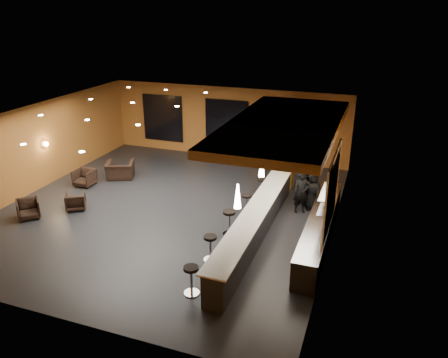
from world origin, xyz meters
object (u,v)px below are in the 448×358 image
(pendant_1, at_px, (262,166))
(armchair_b, at_px, (76,201))
(bar_counter, at_px, (256,224))
(bar_stool_4, at_px, (262,185))
(prep_counter, at_px, (319,229))
(pendant_2, at_px, (279,144))
(column, at_px, (287,147))
(pendant_0, at_px, (238,196))
(armchair_a, at_px, (28,209))
(bar_stool_1, at_px, (210,245))
(staff_c, at_px, (313,191))
(staff_a, at_px, (301,192))
(bar_stool_2, at_px, (229,220))
(bar_stool_0, at_px, (191,277))
(armchair_d, at_px, (120,170))
(bar_stool_3, at_px, (246,202))
(armchair_c, at_px, (85,178))
(staff_b, at_px, (308,186))

(pendant_1, height_order, armchair_b, pendant_1)
(bar_counter, relative_size, bar_stool_4, 11.06)
(prep_counter, bearing_deg, bar_stool_4, 133.45)
(pendant_2, bearing_deg, column, 90.00)
(prep_counter, relative_size, pendant_0, 8.57)
(armchair_a, height_order, bar_stool_1, bar_stool_1)
(column, relative_size, pendant_1, 5.00)
(staff_c, distance_m, bar_stool_1, 5.14)
(column, height_order, pendant_2, column)
(pendant_2, relative_size, staff_a, 0.44)
(pendant_1, height_order, bar_stool_2, pendant_1)
(bar_stool_0, bearing_deg, staff_a, 72.83)
(pendant_1, height_order, staff_a, pendant_1)
(staff_c, distance_m, armchair_d, 8.50)
(pendant_2, bearing_deg, bar_stool_3, -121.32)
(pendant_2, relative_size, bar_stool_0, 0.84)
(armchair_a, xyz_separation_m, bar_stool_1, (7.20, -0.41, 0.18))
(armchair_c, bearing_deg, armchair_d, 51.83)
(staff_c, distance_m, armchair_c, 9.50)
(armchair_b, height_order, bar_stool_0, bar_stool_0)
(bar_stool_3, bearing_deg, armchair_d, 167.03)
(staff_c, xyz_separation_m, bar_stool_4, (-2.09, 0.55, -0.29))
(armchair_b, bearing_deg, armchair_a, 12.33)
(pendant_2, height_order, bar_stool_2, pendant_2)
(column, bearing_deg, bar_stool_0, -95.53)
(bar_stool_1, bearing_deg, column, 81.88)
(armchair_c, relative_size, bar_stool_0, 0.95)
(column, distance_m, bar_stool_2, 4.92)
(bar_stool_3, bearing_deg, bar_stool_4, 85.94)
(prep_counter, relative_size, staff_c, 3.99)
(pendant_0, xyz_separation_m, staff_b, (1.16, 5.03, -1.55))
(bar_stool_2, relative_size, bar_stool_4, 1.20)
(pendant_1, bearing_deg, armchair_b, -174.33)
(armchair_d, relative_size, bar_stool_0, 1.40)
(armchair_d, height_order, bar_stool_0, bar_stool_0)
(armchair_c, xyz_separation_m, bar_stool_3, (7.23, -0.21, 0.11))
(column, bearing_deg, prep_counter, -64.00)
(staff_a, bearing_deg, bar_stool_3, 177.33)
(pendant_0, distance_m, staff_a, 4.77)
(staff_a, xyz_separation_m, bar_stool_3, (-1.86, -0.75, -0.34))
(pendant_2, relative_size, bar_stool_1, 0.85)
(pendant_1, relative_size, bar_stool_0, 0.84)
(column, distance_m, armchair_b, 8.58)
(column, bearing_deg, bar_stool_4, -119.46)
(pendant_1, bearing_deg, column, 90.00)
(staff_b, xyz_separation_m, bar_stool_4, (-1.86, 0.32, -0.34))
(armchair_b, height_order, armchair_c, armchair_c)
(bar_counter, distance_m, bar_stool_3, 1.84)
(bar_stool_2, bearing_deg, bar_stool_0, -88.06)
(armchair_a, distance_m, bar_stool_4, 8.79)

